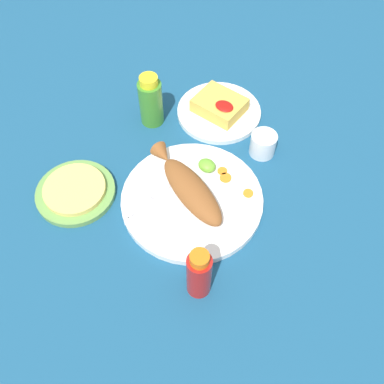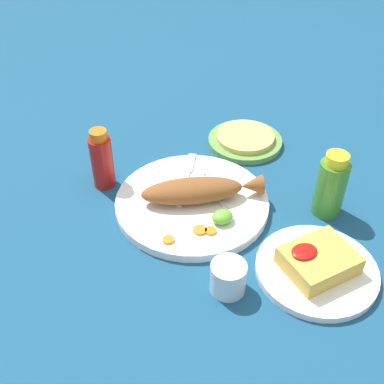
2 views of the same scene
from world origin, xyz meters
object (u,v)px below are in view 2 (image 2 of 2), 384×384
Objects in this scene: fork_far at (209,177)px; hot_sauce_bottle_green at (331,186)px; fork_near at (187,175)px; fried_fish at (199,190)px; hot_sauce_bottle_red at (102,160)px; tortilla_plate at (245,141)px; salt_cup at (228,279)px; side_plate_fries at (316,270)px; main_plate at (192,203)px.

fork_far is 1.31× the size of hot_sauce_bottle_green.
fried_fish is at bearing -153.99° from fork_near.
hot_sauce_bottle_red is 0.76× the size of tortilla_plate.
fried_fish is 1.80× the size of hot_sauce_bottle_green.
salt_cup is 0.29× the size of side_plate_fries.
fork_near is 0.19m from hot_sauce_bottle_red.
fork_near is 1.14× the size of hot_sauce_bottle_red.
salt_cup reaches higher than fork_far.
hot_sauce_bottle_red is 0.36m from tortilla_plate.
fork_far is at bearing -48.43° from hot_sauce_bottle_green.
tortilla_plate is (-0.11, -0.41, 0.00)m from side_plate_fries.
tortilla_plate is (-0.19, -0.07, -0.01)m from fork_near.
fork_near and fork_far have the same top height.
fork_near is 2.50× the size of salt_cup.
fork_near is (-0.02, -0.08, -0.02)m from fried_fish.
fried_fish is at bearing 160.19° from main_plate.
fried_fish is 0.22m from salt_cup.
main_plate is 0.08m from fork_far.
fork_far is 1.34× the size of hot_sauce_bottle_red.
fried_fish is at bearing -69.08° from side_plate_fries.
hot_sauce_bottle_red reaches higher than fried_fish.
fried_fish is 0.08m from fork_far.
fork_near is 0.85× the size of fork_far.
main_plate is 2.25× the size of hot_sauce_bottle_green.
salt_cup reaches higher than tortilla_plate.
fried_fish is (-0.01, 0.00, 0.03)m from main_plate.
fork_far is at bearing -144.28° from main_plate.
fork_near is at bearing -81.06° from fried_fish.
tortilla_plate is (-0.22, -0.14, -0.00)m from main_plate.
hot_sauce_bottle_red reaches higher than fork_far.
hot_sauce_bottle_red reaches higher than main_plate.
salt_cup is at bearing -15.36° from side_plate_fries.
main_plate is 0.28m from hot_sauce_bottle_green.
hot_sauce_bottle_red is at bearing -1.75° from tortilla_plate.
hot_sauce_bottle_green is 2.26× the size of salt_cup.
fried_fish is 0.26m from hot_sauce_bottle_green.
hot_sauce_bottle_red reaches higher than tortilla_plate.
hot_sauce_bottle_green is at bearing -99.45° from fork_near.
side_plate_fries is at bearing 120.42° from hot_sauce_bottle_red.
fork_near is 1.11× the size of hot_sauce_bottle_green.
hot_sauce_bottle_green is 0.29m from tortilla_plate.
hot_sauce_bottle_red is 0.98× the size of hot_sauce_bottle_green.
salt_cup is 0.45m from tortilla_plate.
fork_far is 2.95× the size of salt_cup.
hot_sauce_bottle_green is at bearing 141.31° from hot_sauce_bottle_red.
hot_sauce_bottle_red is (0.20, -0.11, 0.04)m from fork_far.
fork_near is at bearing -104.28° from salt_cup.
main_plate is at bearing -163.46° from fork_near.
tortilla_plate is at bearing -125.01° from fried_fish.
hot_sauce_bottle_red is (0.16, -0.08, 0.04)m from fork_near.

